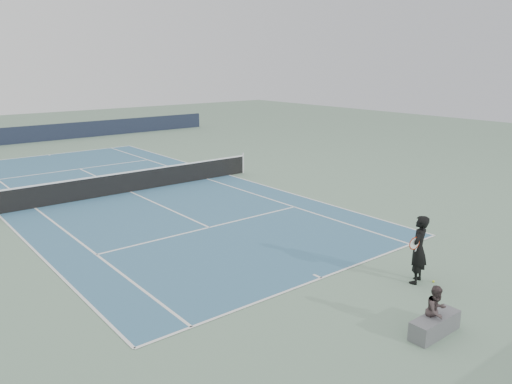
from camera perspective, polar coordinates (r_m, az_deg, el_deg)
ground at (r=23.20m, az=-14.15°, el=-0.01°), size 80.00×80.00×0.00m
court_surface at (r=23.20m, az=-14.15°, el=0.00°), size 10.97×23.77×0.01m
tennis_net at (r=23.08m, az=-14.22°, el=1.20°), size 12.90×0.10×1.07m
windscreen_far at (r=39.82m, az=-25.22°, el=5.92°), size 30.00×0.25×1.20m
tennis_player at (r=13.85m, az=18.05°, el=-6.26°), size 0.86×0.71×1.86m
tennis_ball at (r=14.31m, az=19.62°, el=-9.59°), size 0.06×0.06×0.06m
spectator_bench at (r=11.66m, az=19.83°, el=-13.37°), size 1.38×0.59×1.15m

